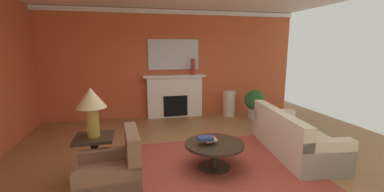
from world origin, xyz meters
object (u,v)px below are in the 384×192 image
(side_table, at_px, (95,155))
(potted_plant, at_px, (254,102))
(armchair_near_window, at_px, (112,178))
(table_lamp, at_px, (91,103))
(vase_tall_corner, at_px, (229,103))
(coffee_table, at_px, (214,149))
(vase_mantel_right, at_px, (193,67))
(mantel_mirror, at_px, (174,54))
(fireplace, at_px, (175,97))
(sofa, at_px, (292,138))

(side_table, bearing_deg, potted_plant, 32.98)
(armchair_near_window, xyz_separation_m, table_lamp, (-0.29, 0.62, 0.92))
(table_lamp, xyz_separation_m, vase_tall_corner, (3.38, 3.02, -0.84))
(vase_tall_corner, bearing_deg, coffee_table, -115.50)
(vase_mantel_right, bearing_deg, mantel_mirror, 162.82)
(fireplace, bearing_deg, table_lamp, -118.40)
(mantel_mirror, distance_m, vase_tall_corner, 2.19)
(mantel_mirror, relative_size, vase_tall_corner, 1.92)
(armchair_near_window, height_order, table_lamp, table_lamp)
(mantel_mirror, bearing_deg, side_table, -117.56)
(armchair_near_window, relative_size, table_lamp, 1.27)
(fireplace, xyz_separation_m, sofa, (1.78, -3.14, -0.29))
(fireplace, distance_m, table_lamp, 3.83)
(side_table, height_order, potted_plant, potted_plant)
(fireplace, xyz_separation_m, vase_tall_corner, (1.59, -0.30, -0.21))
(coffee_table, bearing_deg, armchair_near_window, -161.06)
(side_table, relative_size, vase_tall_corner, 0.92)
(mantel_mirror, bearing_deg, vase_mantel_right, -17.18)
(armchair_near_window, bearing_deg, side_table, 115.06)
(coffee_table, height_order, vase_mantel_right, vase_mantel_right)
(sofa, distance_m, coffee_table, 1.69)
(armchair_near_window, distance_m, potted_plant, 4.89)
(vase_tall_corner, bearing_deg, sofa, -86.05)
(side_table, height_order, table_lamp, table_lamp)
(armchair_near_window, relative_size, coffee_table, 0.95)
(coffee_table, height_order, table_lamp, table_lamp)
(fireplace, height_order, table_lamp, table_lamp)
(fireplace, height_order, potted_plant, fireplace)
(sofa, xyz_separation_m, coffee_table, (-1.67, -0.25, 0.04))
(table_lamp, bearing_deg, sofa, 2.89)
(fireplace, distance_m, sofa, 3.62)
(sofa, height_order, coffee_table, sofa)
(side_table, bearing_deg, table_lamp, 7.13)
(mantel_mirror, relative_size, coffee_table, 1.47)
(potted_plant, bearing_deg, side_table, -147.02)
(vase_mantel_right, bearing_deg, coffee_table, -97.46)
(armchair_near_window, height_order, coffee_table, armchair_near_window)
(mantel_mirror, relative_size, table_lamp, 1.96)
(vase_tall_corner, bearing_deg, table_lamp, -138.24)
(fireplace, height_order, mantel_mirror, mantel_mirror)
(coffee_table, bearing_deg, sofa, 8.52)
(fireplace, bearing_deg, vase_tall_corner, -10.70)
(armchair_near_window, height_order, side_table, armchair_near_window)
(mantel_mirror, height_order, side_table, mantel_mirror)
(armchair_near_window, bearing_deg, sofa, 13.76)
(sofa, relative_size, coffee_table, 2.20)
(mantel_mirror, xyz_separation_m, side_table, (-1.79, -3.44, -1.43))
(table_lamp, distance_m, potted_plant, 4.80)
(armchair_near_window, bearing_deg, coffee_table, 18.94)
(mantel_mirror, bearing_deg, vase_tall_corner, -14.83)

